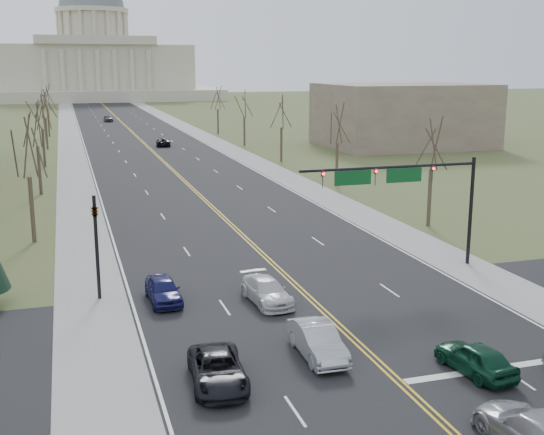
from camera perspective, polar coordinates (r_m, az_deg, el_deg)
ground at (r=30.72m, az=9.77°, el=-12.68°), size 600.00×600.00×0.00m
road at (r=135.91m, az=-11.52°, el=6.93°), size 20.00×380.00×0.01m
cross_road at (r=35.72m, az=5.43°, el=-8.82°), size 120.00×14.00×0.01m
sidewalk_left at (r=135.30m, az=-16.61°, el=6.64°), size 4.00×380.00×0.03m
sidewalk_right at (r=137.56m, az=-6.51°, el=7.17°), size 4.00×380.00×0.03m
center_line at (r=135.90m, az=-11.52°, el=6.93°), size 0.42×380.00×0.01m
edge_line_left at (r=135.33m, az=-15.68°, el=6.69°), size 0.15×380.00×0.01m
edge_line_right at (r=137.18m, az=-7.42°, el=7.13°), size 0.15×380.00×0.01m
stop_bar at (r=32.38m, az=18.70°, el=-11.80°), size 9.50×0.50×0.01m
capitol at (r=274.88m, az=-14.61°, el=12.54°), size 90.00×60.00×50.00m
signal_mast at (r=43.83m, az=10.90°, el=2.87°), size 12.12×0.44×7.20m
signal_left at (r=39.32m, az=-14.51°, el=-1.48°), size 0.32×0.36×6.00m
tree_r_0 at (r=56.69m, az=13.25°, el=5.76°), size 3.74×3.74×8.50m
tree_l_0 at (r=53.09m, az=-19.79°, el=5.32°), size 3.96×3.96×9.00m
tree_r_1 at (r=74.57m, az=5.51°, el=7.62°), size 3.74×3.74×8.50m
tree_l_1 at (r=72.97m, az=-19.12°, el=7.19°), size 3.96×3.96×9.00m
tree_r_2 at (r=93.31m, az=0.79°, el=8.69°), size 3.74×3.74×8.50m
tree_l_2 at (r=92.91m, az=-18.74°, el=8.25°), size 3.96×3.96×9.00m
tree_r_3 at (r=112.49m, az=-2.35°, el=9.36°), size 3.74×3.74×8.50m
tree_l_3 at (r=112.86m, az=-18.50°, el=8.94°), size 3.96×3.96×9.00m
tree_r_4 at (r=131.91m, az=-4.58°, el=9.83°), size 3.74×3.74×8.50m
tree_l_4 at (r=132.83m, az=-18.32°, el=9.42°), size 3.96×3.96×9.00m
bldg_right_mass at (r=113.97m, az=10.85°, el=8.41°), size 25.00×20.00×10.00m
car_nb_inner_lead at (r=31.23m, az=16.65°, el=-11.19°), size 2.19×4.28×1.40m
car_nb_inner_second at (r=26.04m, az=21.24°, el=-16.41°), size 2.46×5.38×1.53m
car_sb_inner_lead at (r=31.60m, az=3.83°, el=-10.26°), size 1.64×4.56×1.50m
car_sb_outer_lead at (r=29.10m, az=-4.57°, el=-12.56°), size 2.58×4.92×1.32m
car_sb_inner_second at (r=38.29m, az=-0.45°, el=-6.18°), size 2.29×4.79×1.35m
car_sb_outer_second at (r=38.86m, az=-9.09°, el=-5.99°), size 1.83×4.24×1.42m
car_far_nb at (r=113.41m, az=-9.09°, el=6.27°), size 2.73×4.99×1.33m
car_far_sb at (r=164.78m, az=-13.54°, el=8.08°), size 2.05×4.70×1.58m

